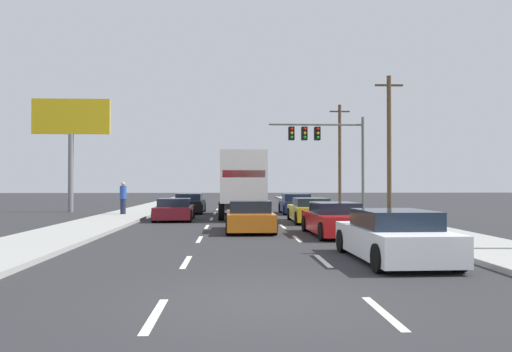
# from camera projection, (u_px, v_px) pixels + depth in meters

# --- Properties ---
(ground_plane) EXTENTS (140.00, 140.00, 0.00)m
(ground_plane) POSITION_uv_depth(u_px,v_px,m) (241.00, 213.00, 33.26)
(ground_plane) COLOR #2B2B2D
(sidewalk_right) EXTENTS (3.04, 80.00, 0.14)m
(sidewalk_right) POSITION_uv_depth(u_px,v_px,m) (361.00, 216.00, 28.59)
(sidewalk_right) COLOR #9E9E99
(sidewalk_right) RESTS_ON ground_plane
(sidewalk_left) EXTENTS (3.04, 80.00, 0.14)m
(sidewalk_left) POSITION_uv_depth(u_px,v_px,m) (121.00, 217.00, 27.95)
(sidewalk_left) COLOR #9E9E99
(sidewalk_left) RESTS_ON ground_plane
(lane_markings) EXTENTS (3.54, 57.00, 0.01)m
(lane_markings) POSITION_uv_depth(u_px,v_px,m) (242.00, 216.00, 29.92)
(lane_markings) COLOR silver
(lane_markings) RESTS_ON ground_plane
(car_black) EXTENTS (1.94, 4.33, 1.28)m
(car_black) POSITION_uv_depth(u_px,v_px,m) (190.00, 204.00, 32.78)
(car_black) COLOR black
(car_black) RESTS_ON ground_plane
(car_maroon) EXTENTS (2.08, 4.23, 1.15)m
(car_maroon) POSITION_uv_depth(u_px,v_px,m) (175.00, 210.00, 26.43)
(car_maroon) COLOR maroon
(car_maroon) RESTS_ON ground_plane
(box_truck) EXTENTS (2.61, 8.54, 3.60)m
(box_truck) POSITION_uv_depth(u_px,v_px,m) (241.00, 181.00, 28.54)
(box_truck) COLOR white
(box_truck) RESTS_ON ground_plane
(car_orange) EXTENTS (1.95, 4.06, 1.25)m
(car_orange) POSITION_uv_depth(u_px,v_px,m) (250.00, 217.00, 20.19)
(car_orange) COLOR orange
(car_orange) RESTS_ON ground_plane
(car_navy) EXTENTS (1.98, 4.21, 1.27)m
(car_navy) POSITION_uv_depth(u_px,v_px,m) (296.00, 204.00, 32.14)
(car_navy) COLOR #141E4C
(car_navy) RESTS_ON ground_plane
(car_yellow) EXTENTS (1.90, 4.43, 1.22)m
(car_yellow) POSITION_uv_depth(u_px,v_px,m) (310.00, 211.00, 24.96)
(car_yellow) COLOR yellow
(car_yellow) RESTS_ON ground_plane
(car_red) EXTENTS (1.96, 4.49, 1.23)m
(car_red) POSITION_uv_depth(u_px,v_px,m) (335.00, 220.00, 18.66)
(car_red) COLOR red
(car_red) RESTS_ON ground_plane
(car_white) EXTENTS (2.08, 4.43, 1.28)m
(car_white) POSITION_uv_depth(u_px,v_px,m) (393.00, 237.00, 12.53)
(car_white) COLOR white
(car_white) RESTS_ON ground_plane
(traffic_signal_mast) EXTENTS (6.93, 0.69, 6.76)m
(traffic_signal_mast) POSITION_uv_depth(u_px,v_px,m) (320.00, 140.00, 36.23)
(traffic_signal_mast) COLOR #595B56
(traffic_signal_mast) RESTS_ON ground_plane
(utility_pole_mid) EXTENTS (1.80, 0.28, 8.78)m
(utility_pole_mid) POSITION_uv_depth(u_px,v_px,m) (389.00, 143.00, 31.86)
(utility_pole_mid) COLOR brown
(utility_pole_mid) RESTS_ON ground_plane
(utility_pole_far) EXTENTS (1.80, 0.28, 8.97)m
(utility_pole_far) POSITION_uv_depth(u_px,v_px,m) (340.00, 153.00, 44.80)
(utility_pole_far) COLOR brown
(utility_pole_far) RESTS_ON ground_plane
(roadside_billboard) EXTENTS (5.23, 0.36, 7.69)m
(roadside_billboard) POSITION_uv_depth(u_px,v_px,m) (71.00, 129.00, 34.09)
(roadside_billboard) COLOR slate
(roadside_billboard) RESTS_ON ground_plane
(pedestrian_near_corner) EXTENTS (0.38, 0.38, 1.89)m
(pedestrian_near_corner) POSITION_uv_depth(u_px,v_px,m) (123.00, 198.00, 29.51)
(pedestrian_near_corner) COLOR #1E233F
(pedestrian_near_corner) RESTS_ON sidewalk_left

